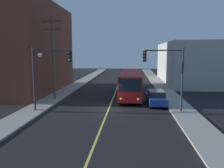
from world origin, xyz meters
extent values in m
plane|color=black|center=(0.00, 0.00, 0.00)|extent=(120.00, 120.00, 0.00)
cube|color=gray|center=(-7.25, 10.00, 0.07)|extent=(2.50, 90.00, 0.15)
cube|color=gray|center=(7.25, 10.00, 0.07)|extent=(2.50, 90.00, 0.15)
cube|color=#D8CC4C|center=(0.00, 15.00, 0.01)|extent=(0.16, 60.00, 0.01)
cube|color=brown|center=(-13.50, 9.98, 6.30)|extent=(10.00, 18.24, 12.60)
cube|color=black|center=(-8.54, 9.98, 1.60)|extent=(0.06, 12.77, 1.30)
cube|color=black|center=(-8.54, 9.98, 4.80)|extent=(0.06, 12.77, 1.30)
cube|color=black|center=(-8.54, 9.98, 8.00)|extent=(0.06, 12.77, 1.30)
cube|color=#B2B2A8|center=(14.50, 22.48, 3.75)|extent=(12.00, 21.67, 7.50)
cube|color=black|center=(8.54, 22.48, 1.60)|extent=(0.06, 15.17, 1.30)
cube|color=black|center=(8.54, 22.48, 4.80)|extent=(0.06, 15.17, 1.30)
cube|color=maroon|center=(2.20, 6.83, 1.83)|extent=(2.73, 12.04, 2.75)
cube|color=black|center=(2.11, 0.85, 2.35)|extent=(2.35, 0.12, 1.40)
cube|color=black|center=(2.29, 12.81, 2.45)|extent=(2.30, 0.12, 1.10)
cube|color=black|center=(0.95, 6.85, 2.35)|extent=(0.22, 10.20, 1.10)
cube|color=black|center=(3.45, 6.81, 2.35)|extent=(0.22, 10.20, 1.10)
cube|color=orange|center=(2.11, 0.86, 2.95)|extent=(1.79, 0.09, 0.30)
sphere|color=#F9D872|center=(1.22, 0.82, 0.90)|extent=(0.24, 0.24, 0.24)
sphere|color=#F9D872|center=(3.00, 0.79, 0.90)|extent=(0.24, 0.24, 0.24)
cylinder|color=black|center=(1.01, 2.64, 0.50)|extent=(0.32, 1.00, 1.00)
cylinder|color=black|center=(3.26, 2.61, 0.50)|extent=(0.32, 1.00, 1.00)
cylinder|color=black|center=(1.13, 10.34, 0.50)|extent=(0.32, 1.00, 1.00)
cylinder|color=black|center=(3.38, 10.31, 0.50)|extent=(0.32, 1.00, 1.00)
cube|color=navy|center=(4.94, 2.11, 0.67)|extent=(1.96, 4.46, 0.70)
cube|color=black|center=(4.94, 2.11, 1.32)|extent=(1.71, 2.52, 0.60)
cylinder|color=black|center=(4.19, 0.58, 0.32)|extent=(0.24, 0.65, 0.64)
cylinder|color=black|center=(5.79, 0.64, 0.32)|extent=(0.24, 0.65, 0.64)
cylinder|color=black|center=(4.08, 3.58, 0.32)|extent=(0.24, 0.65, 0.64)
cylinder|color=black|center=(5.68, 3.64, 0.32)|extent=(0.24, 0.65, 0.64)
cylinder|color=brown|center=(-6.91, 4.08, 4.99)|extent=(0.28, 0.28, 9.68)
cube|color=#4C3D2D|center=(-6.91, 4.08, 9.23)|extent=(2.40, 0.16, 0.16)
cube|color=#4C3D2D|center=(-6.91, 4.08, 8.33)|extent=(2.00, 0.16, 0.16)
cylinder|color=#2D2D33|center=(-6.95, -1.57, 3.15)|extent=(0.18, 0.18, 6.00)
cylinder|color=#2D2D33|center=(-5.20, -1.57, 5.85)|extent=(3.50, 0.12, 0.12)
cube|color=black|center=(-3.45, -1.57, 5.30)|extent=(0.32, 0.36, 1.00)
sphere|color=#2D2D2D|center=(-3.45, -1.76, 5.62)|extent=(0.22, 0.22, 0.22)
sphere|color=#2D2D2D|center=(-3.45, -1.76, 5.30)|extent=(0.22, 0.22, 0.22)
sphere|color=green|center=(-3.45, -1.76, 4.98)|extent=(0.22, 0.22, 0.22)
cylinder|color=#2D2D33|center=(6.95, -0.87, 3.15)|extent=(0.18, 0.18, 6.00)
cylinder|color=#2D2D33|center=(5.20, -0.87, 5.85)|extent=(3.50, 0.12, 0.12)
cube|color=black|center=(3.45, -0.87, 5.30)|extent=(0.32, 0.36, 1.00)
sphere|color=red|center=(3.45, -1.06, 5.62)|extent=(0.22, 0.22, 0.22)
sphere|color=#2D2D2D|center=(3.45, -1.06, 5.30)|extent=(0.22, 0.22, 0.22)
sphere|color=#2D2D2D|center=(3.45, -1.06, 4.98)|extent=(0.22, 0.22, 0.22)
cylinder|color=#38383D|center=(-7.05, -1.33, 2.90)|extent=(0.16, 0.16, 5.50)
cylinder|color=#38383D|center=(-6.70, -1.33, 5.55)|extent=(0.70, 0.10, 0.10)
sphere|color=#EAE5C6|center=(-6.35, -1.33, 5.40)|extent=(0.40, 0.40, 0.40)
camera|label=1|loc=(2.21, -22.59, 5.64)|focal=37.05mm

